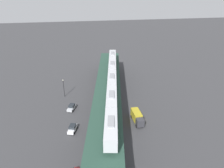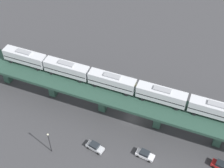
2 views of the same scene
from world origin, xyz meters
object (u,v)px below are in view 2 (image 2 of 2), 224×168
at_px(street_car_red, 221,166).
at_px(street_lamp, 49,141).
at_px(delivery_truck, 149,92).
at_px(subway_train, 112,81).
at_px(street_car_silver, 95,147).
at_px(street_car_white, 145,155).

xyz_separation_m(street_car_red, street_lamp, (3.30, -39.34, 3.17)).
xyz_separation_m(delivery_truck, street_lamp, (22.40, -20.77, 2.35)).
bearing_deg(subway_train, street_car_red, 65.16).
bearing_deg(street_car_silver, street_car_white, 90.89).
xyz_separation_m(subway_train, street_lamp, (16.18, -11.50, -6.07)).
distance_m(subway_train, street_car_white, 19.36).
height_order(subway_train, delivery_truck, subway_train).
xyz_separation_m(street_car_silver, street_car_white, (-0.19, 12.00, 0.00)).
relative_size(subway_train, street_lamp, 8.92).
bearing_deg(street_car_red, street_car_silver, -88.71).
xyz_separation_m(subway_train, street_car_white, (13.36, 10.53, -9.24)).
relative_size(street_car_silver, delivery_truck, 0.66).
relative_size(street_car_white, street_lamp, 0.68).
height_order(subway_train, street_car_silver, subway_train).
bearing_deg(street_lamp, delivery_truck, 137.16).
bearing_deg(delivery_truck, street_car_silver, -28.53).
distance_m(subway_train, street_lamp, 20.76).
xyz_separation_m(street_car_red, delivery_truck, (-19.10, -18.57, 0.82)).
height_order(subway_train, street_car_white, subway_train).
bearing_deg(street_car_white, street_lamp, -82.70).
bearing_deg(street_lamp, street_car_white, 97.30).
distance_m(street_car_silver, street_car_white, 12.00).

